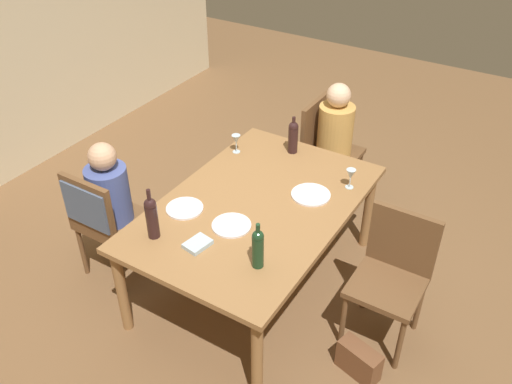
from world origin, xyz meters
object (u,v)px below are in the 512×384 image
at_px(dining_table, 256,212).
at_px(chair_near, 393,270).
at_px(wine_bottle_short_olive, 293,136).
at_px(wine_bottle_dark_red, 152,216).
at_px(chair_right_end, 325,144).
at_px(dinner_plate_guest_right, 311,195).
at_px(wine_glass_centre, 351,175).
at_px(handbag, 359,361).
at_px(person_man_bearded, 338,136).
at_px(chair_far_left, 99,215).
at_px(wine_glass_near_left, 236,140).
at_px(dinner_plate_host, 231,225).
at_px(dinner_plate_guest_left, 185,208).
at_px(wine_bottle_tall_green, 258,247).
at_px(person_woman_host, 113,199).

distance_m(dining_table, chair_near, 0.98).
relative_size(chair_near, wine_bottle_short_olive, 3.04).
bearing_deg(wine_bottle_dark_red, chair_right_end, -8.38).
bearing_deg(dinner_plate_guest_right, wine_glass_centre, -38.84).
xyz_separation_m(chair_right_end, handbag, (-1.63, -1.06, -0.42)).
bearing_deg(person_man_bearded, wine_bottle_short_olive, -14.72).
relative_size(wine_bottle_dark_red, handbag, 1.27).
height_order(chair_far_left, person_man_bearded, person_man_bearded).
bearing_deg(wine_glass_near_left, wine_glass_centre, -89.20).
xyz_separation_m(wine_glass_near_left, dinner_plate_host, (-0.79, -0.48, -0.10)).
relative_size(wine_glass_centre, handbag, 0.53).
xyz_separation_m(chair_far_left, dinner_plate_host, (0.24, -0.96, 0.14)).
bearing_deg(handbag, chair_near, -0.00).
xyz_separation_m(chair_far_left, wine_glass_centre, (1.05, -1.43, 0.24)).
relative_size(dinner_plate_host, dinner_plate_guest_left, 1.02).
xyz_separation_m(wine_bottle_tall_green, dinner_plate_host, (0.22, 0.34, -0.13)).
height_order(dining_table, person_man_bearded, person_man_bearded).
bearing_deg(person_man_bearded, wine_bottle_dark_red, -11.66).
bearing_deg(wine_bottle_dark_red, dinner_plate_host, -47.00).
bearing_deg(chair_far_left, wine_bottle_short_olive, 56.06).
height_order(dining_table, dinner_plate_guest_left, dinner_plate_guest_left).
xyz_separation_m(chair_near, wine_glass_near_left, (0.42, 1.46, 0.30)).
height_order(chair_near, dinner_plate_guest_left, chair_near).
distance_m(chair_right_end, wine_bottle_dark_red, 1.96).
bearing_deg(dining_table, person_man_bearded, -1.15).
relative_size(dining_table, person_man_bearded, 1.61).
xyz_separation_m(wine_bottle_dark_red, handbag, (0.27, -1.34, -0.78)).
bearing_deg(wine_bottle_dark_red, dinner_plate_guest_right, -35.21).
bearing_deg(person_woman_host, handbag, 0.93).
bearing_deg(dinner_plate_guest_right, chair_far_left, 123.24).
distance_m(wine_glass_near_left, handbag, 1.84).
relative_size(wine_glass_centre, dinner_plate_guest_right, 0.54).
bearing_deg(person_man_bearded, wine_glass_near_left, -33.48).
bearing_deg(handbag, wine_glass_centre, 30.53).
bearing_deg(wine_bottle_tall_green, dinner_plate_guest_right, 4.01).
distance_m(dinner_plate_guest_left, dinner_plate_guest_right, 0.87).
relative_size(chair_right_end, dinner_plate_guest_right, 3.35).
bearing_deg(handbag, dining_table, 70.18).
bearing_deg(chair_right_end, chair_near, 41.47).
xyz_separation_m(wine_bottle_tall_green, wine_bottle_short_olive, (1.25, 0.45, -0.00)).
distance_m(wine_bottle_short_olive, handbag, 1.72).
distance_m(chair_far_left, dinner_plate_guest_left, 0.65).
bearing_deg(handbag, wine_bottle_tall_green, 104.14).
height_order(dining_table, dinner_plate_host, dinner_plate_host).
relative_size(wine_bottle_dark_red, dinner_plate_host, 1.39).
bearing_deg(dinner_plate_guest_left, person_man_bearded, -14.25).
xyz_separation_m(wine_bottle_dark_red, wine_bottle_short_olive, (1.36, -0.25, -0.02)).
height_order(person_woman_host, wine_glass_near_left, person_woman_host).
bearing_deg(dinner_plate_host, person_woman_host, 95.57).
relative_size(chair_far_left, chair_right_end, 1.00).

